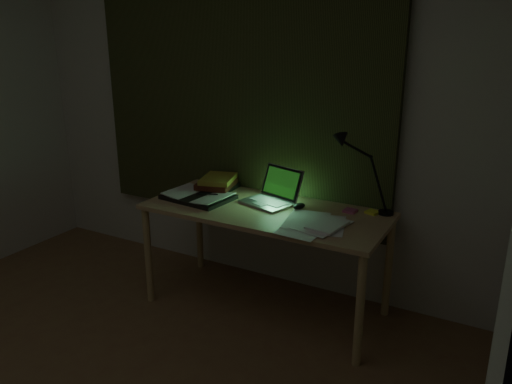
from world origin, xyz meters
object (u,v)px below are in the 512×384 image
desk (265,259)px  book_stack (218,183)px  open_textbook (198,196)px  desk_lamp (389,175)px  loose_papers (319,223)px  laptop (267,187)px

desk → book_stack: 0.63m
book_stack → open_textbook: bearing=-94.0°
open_textbook → desk_lamp: (1.14, 0.30, 0.22)m
book_stack → desk_lamp: bearing=4.5°
open_textbook → book_stack: size_ratio=1.57×
desk_lamp → loose_papers: bearing=-143.0°
book_stack → desk_lamp: desk_lamp is taller
laptop → loose_papers: 0.47m
desk → laptop: laptop is taller
open_textbook → loose_papers: size_ratio=1.08×
laptop → desk_lamp: bearing=31.3°
laptop → desk: bearing=-49.3°
open_textbook → loose_papers: 0.86m
laptop → book_stack: (-0.42, 0.09, -0.06)m
laptop → open_textbook: (-0.44, -0.12, -0.09)m
open_textbook → desk_lamp: bearing=20.6°
open_textbook → loose_papers: bearing=2.6°
open_textbook → loose_papers: open_textbook is taller
open_textbook → book_stack: book_stack is taller
open_textbook → desk_lamp: desk_lamp is taller
laptop → book_stack: 0.43m
desk → book_stack: (-0.46, 0.17, 0.39)m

